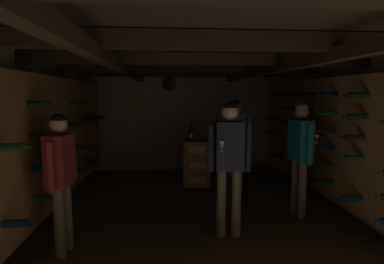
% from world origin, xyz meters
% --- Properties ---
extents(ground_plane, '(8.40, 8.40, 0.00)m').
position_xyz_m(ground_plane, '(0.00, 0.00, 0.00)').
color(ground_plane, brown).
extents(room_shell, '(4.72, 6.52, 2.41)m').
position_xyz_m(room_shell, '(0.00, 0.27, 1.42)').
color(room_shell, beige).
rests_on(room_shell, ground_plane).
extents(wine_crate_stack, '(0.52, 0.35, 0.90)m').
position_xyz_m(wine_crate_stack, '(0.12, 1.81, 0.45)').
color(wine_crate_stack, '#A37547').
rests_on(wine_crate_stack, ground_plane).
extents(display_bottle, '(0.08, 0.08, 0.35)m').
position_xyz_m(display_bottle, '(0.02, 1.83, 1.04)').
color(display_bottle, '#0F2838').
rests_on(display_bottle, wine_crate_stack).
extents(person_host_center, '(0.54, 0.33, 1.72)m').
position_xyz_m(person_host_center, '(0.33, -0.38, 1.05)').
color(person_host_center, brown).
rests_on(person_host_center, ground_plane).
extents(person_guest_far_right, '(0.53, 0.33, 1.70)m').
position_xyz_m(person_guest_far_right, '(0.76, 1.21, 1.04)').
color(person_guest_far_right, '#232D4C').
rests_on(person_guest_far_right, ground_plane).
extents(person_guest_mid_left, '(0.33, 0.54, 1.60)m').
position_xyz_m(person_guest_mid_left, '(-1.63, -0.64, 0.96)').
color(person_guest_mid_left, brown).
rests_on(person_guest_mid_left, ground_plane).
extents(person_guest_mid_right, '(0.37, 0.53, 1.68)m').
position_xyz_m(person_guest_mid_right, '(1.49, 0.19, 1.02)').
color(person_guest_mid_right, brown).
rests_on(person_guest_mid_right, ground_plane).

